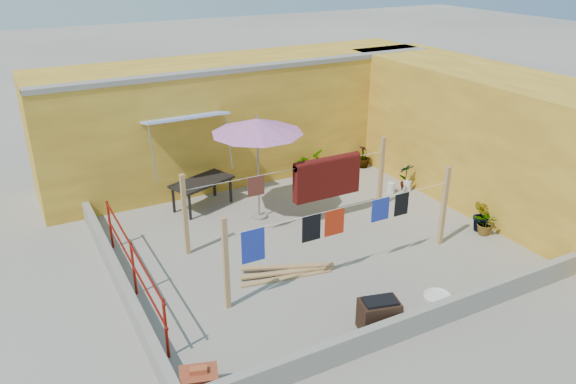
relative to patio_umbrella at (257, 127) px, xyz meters
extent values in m
plane|color=#9E998E|center=(0.43, -1.63, -2.27)|extent=(80.00, 80.00, 0.00)
cube|color=gold|center=(0.93, 3.07, -0.67)|extent=(11.00, 2.40, 3.20)
cube|color=gray|center=(0.93, 2.02, 0.88)|extent=(11.00, 0.35, 0.12)
cube|color=#2D51B2|center=(-1.17, 1.52, -0.02)|extent=(2.00, 0.79, 0.22)
cylinder|color=gray|center=(-2.12, 1.15, -0.67)|extent=(0.03, 0.30, 1.28)
cylinder|color=gray|center=(-0.22, 1.15, -0.67)|extent=(0.03, 0.30, 1.28)
cube|color=gold|center=(5.63, -1.63, -0.67)|extent=(2.40, 9.00, 3.20)
cube|color=gray|center=(0.43, -5.21, -2.05)|extent=(8.30, 0.16, 0.44)
cube|color=gray|center=(-3.65, -1.63, -2.05)|extent=(0.16, 7.30, 0.44)
cylinder|color=maroon|center=(-3.42, -3.83, -1.72)|extent=(0.05, 0.05, 1.10)
cylinder|color=maroon|center=(-3.42, -1.83, -1.72)|extent=(0.05, 0.05, 1.10)
cylinder|color=maroon|center=(-3.42, 0.17, -1.72)|extent=(0.05, 0.05, 1.10)
cylinder|color=maroon|center=(-3.42, -1.83, -1.22)|extent=(0.04, 4.20, 0.04)
cylinder|color=maroon|center=(-3.42, -1.83, -1.67)|extent=(0.04, 4.20, 0.04)
cube|color=tan|center=(-2.07, -3.03, -1.37)|extent=(0.09, 0.09, 1.80)
cube|color=tan|center=(2.93, -3.03, -1.37)|extent=(0.09, 0.09, 1.80)
cube|color=tan|center=(2.93, -0.83, -1.37)|extent=(0.09, 0.09, 1.80)
cube|color=tan|center=(-2.07, -0.83, -1.37)|extent=(0.09, 0.09, 1.80)
cylinder|color=silver|center=(0.43, -3.03, -0.82)|extent=(5.00, 0.01, 0.01)
cylinder|color=silver|center=(0.43, -0.83, -0.82)|extent=(5.00, 0.01, 0.01)
cube|color=#440D0B|center=(1.36, -0.83, -1.23)|extent=(1.69, 0.22, 0.91)
cube|color=black|center=(1.71, -0.83, -1.07)|extent=(0.37, 0.02, 0.51)
cube|color=#5C2920|center=(-0.45, -0.83, -1.05)|extent=(0.39, 0.02, 0.45)
cube|color=#1E2FA3|center=(-1.54, -3.03, -1.14)|extent=(0.45, 0.02, 0.65)
cube|color=black|center=(-0.35, -3.03, -1.09)|extent=(0.39, 0.02, 0.53)
cube|color=red|center=(0.16, -3.03, -1.09)|extent=(0.43, 0.02, 0.53)
cube|color=#1E2FA3|center=(1.23, -3.03, -1.06)|extent=(0.42, 0.02, 0.48)
cube|color=black|center=(1.76, -3.03, -1.06)|extent=(0.33, 0.02, 0.49)
cylinder|color=gray|center=(0.00, 0.00, -2.24)|extent=(0.38, 0.38, 0.06)
cylinder|color=gray|center=(0.00, 0.00, -1.06)|extent=(0.05, 0.05, 2.41)
cone|color=#CB6DAA|center=(0.00, 0.00, 0.02)|extent=(2.66, 2.66, 0.34)
cylinder|color=gray|center=(0.00, 0.00, 0.21)|extent=(0.04, 0.04, 0.10)
cube|color=black|center=(-0.98, 1.19, -1.59)|extent=(1.69, 1.25, 0.06)
cube|color=black|center=(-1.49, 0.66, -1.94)|extent=(0.06, 0.06, 0.67)
cube|color=black|center=(-1.71, 1.23, -1.94)|extent=(0.06, 0.06, 0.67)
cube|color=black|center=(-0.25, 1.14, -1.94)|extent=(0.06, 0.06, 0.67)
cube|color=black|center=(-0.47, 1.71, -1.94)|extent=(0.06, 0.06, 0.67)
cube|color=#983423|center=(-3.26, -4.83, -2.07)|extent=(0.64, 0.55, 0.40)
cube|color=#AE3F29|center=(-3.26, -4.83, -1.83)|extent=(0.27, 0.19, 0.08)
cube|color=tan|center=(-0.70, -2.70, -2.25)|extent=(1.85, 0.45, 0.04)
cube|color=tan|center=(-0.62, -2.58, -2.21)|extent=(1.83, 0.61, 0.04)
cube|color=tan|center=(-0.54, -2.46, -2.17)|extent=(1.76, 0.85, 0.04)
cube|color=black|center=(-0.07, -4.83, -1.99)|extent=(0.75, 0.59, 0.55)
cube|color=black|center=(-0.07, -4.83, -1.70)|extent=(0.62, 0.46, 0.04)
cylinder|color=silver|center=(1.44, -4.63, -2.24)|extent=(0.49, 0.49, 0.06)
torus|color=silver|center=(1.44, -4.63, -2.21)|extent=(0.52, 0.52, 0.05)
cylinder|color=silver|center=(3.69, -0.32, -2.13)|extent=(0.21, 0.21, 0.29)
cylinder|color=silver|center=(3.69, -0.32, -1.97)|extent=(0.06, 0.06, 0.05)
cylinder|color=silver|center=(4.13, -0.44, -2.12)|extent=(0.22, 0.22, 0.30)
cylinder|color=silver|center=(4.13, -0.44, -1.96)|extent=(0.06, 0.06, 0.05)
torus|color=#1B6A17|center=(3.12, 1.57, -2.25)|extent=(0.49, 0.49, 0.03)
torus|color=#1B6A17|center=(3.12, 1.57, -2.22)|extent=(0.42, 0.42, 0.03)
imported|color=#1F5718|center=(2.30, 1.57, -1.87)|extent=(0.95, 0.94, 0.80)
imported|color=#1F5718|center=(4.13, 1.57, -1.93)|extent=(0.42, 0.42, 0.68)
imported|color=#1F5718|center=(4.13, -0.37, -1.88)|extent=(0.43, 0.31, 0.78)
imported|color=#1F5718|center=(4.13, -3.04, -1.88)|extent=(0.48, 0.53, 0.79)
imported|color=#1F5718|center=(4.13, -3.19, -1.99)|extent=(0.63, 0.66, 0.57)
camera|label=1|loc=(-5.11, -10.98, 3.73)|focal=35.00mm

